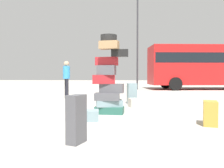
# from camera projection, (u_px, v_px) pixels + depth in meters

# --- Properties ---
(ground_plane) EXTENTS (80.00, 80.00, 0.00)m
(ground_plane) POSITION_uv_depth(u_px,v_px,m) (89.00, 116.00, 5.82)
(ground_plane) COLOR #ADA89E
(suitcase_tower) EXTENTS (0.99, 0.69, 2.12)m
(suitcase_tower) POSITION_uv_depth(u_px,v_px,m) (109.00, 80.00, 6.18)
(suitcase_tower) COLOR #26594C
(suitcase_tower) RESTS_ON ground
(suitcase_cream_foreground_near) EXTENTS (0.63, 0.56, 0.28)m
(suitcase_cream_foreground_near) POSITION_uv_depth(u_px,v_px,m) (137.00, 103.00, 7.50)
(suitcase_cream_foreground_near) COLOR beige
(suitcase_cream_foreground_near) RESTS_ON ground
(suitcase_slate_foreground_far) EXTENTS (0.59, 0.47, 0.24)m
(suitcase_slate_foreground_far) POSITION_uv_depth(u_px,v_px,m) (87.00, 115.00, 5.26)
(suitcase_slate_foreground_far) COLOR gray
(suitcase_slate_foreground_far) RESTS_ON ground
(suitcase_charcoal_right_side) EXTENTS (0.29, 0.36, 0.74)m
(suitcase_charcoal_right_side) POSITION_uv_depth(u_px,v_px,m) (76.00, 119.00, 3.50)
(suitcase_charcoal_right_side) COLOR #4C4C51
(suitcase_charcoal_right_side) RESTS_ON ground
(suitcase_slate_upright_blue) EXTENTS (0.37, 0.44, 0.75)m
(suitcase_slate_upright_blue) POSITION_uv_depth(u_px,v_px,m) (132.00, 94.00, 8.27)
(suitcase_slate_upright_blue) COLOR gray
(suitcase_slate_upright_blue) RESTS_ON ground
(suitcase_tan_white_trunk) EXTENTS (0.38, 0.49, 0.50)m
(suitcase_tan_white_trunk) POSITION_uv_depth(u_px,v_px,m) (210.00, 113.00, 4.76)
(suitcase_tan_white_trunk) COLOR #B28C33
(suitcase_tan_white_trunk) RESTS_ON ground
(person_bearded_onlooker) EXTENTS (0.30, 0.31, 1.66)m
(person_bearded_onlooker) POSITION_uv_depth(u_px,v_px,m) (67.00, 76.00, 10.06)
(person_bearded_onlooker) COLOR black
(person_bearded_onlooker) RESTS_ON ground
(person_tourist_with_camera) EXTENTS (0.30, 0.33, 1.67)m
(person_tourist_with_camera) POSITION_uv_depth(u_px,v_px,m) (111.00, 76.00, 10.17)
(person_tourist_with_camera) COLOR #3F334C
(person_tourist_with_camera) RESTS_ON ground
(parked_bus) EXTENTS (8.60, 3.34, 3.15)m
(parked_bus) POSITION_uv_depth(u_px,v_px,m) (207.00, 64.00, 16.87)
(parked_bus) COLOR red
(parked_bus) RESTS_ON ground
(lamp_post) EXTENTS (0.36, 0.36, 7.26)m
(lamp_post) POSITION_uv_depth(u_px,v_px,m) (137.00, 25.00, 16.52)
(lamp_post) COLOR #333338
(lamp_post) RESTS_ON ground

